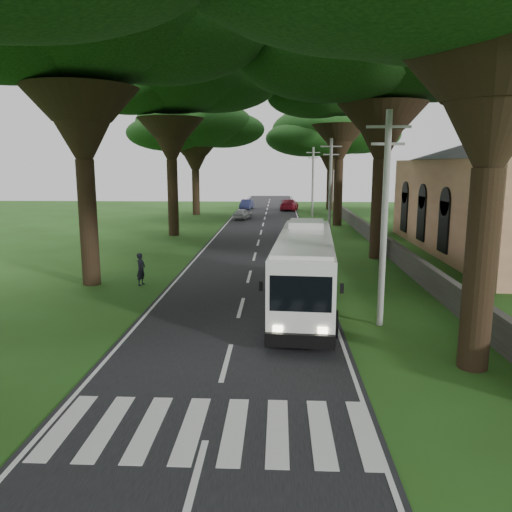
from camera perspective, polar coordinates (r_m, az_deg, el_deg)
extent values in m
plane|color=#264B15|center=(14.06, -4.27, -15.20)|extent=(140.00, 140.00, 0.00)
cube|color=black|center=(38.10, 0.20, 1.28)|extent=(8.00, 120.00, 0.04)
cube|color=silver|center=(12.31, -5.44, -19.21)|extent=(8.00, 3.00, 0.01)
cube|color=#383533|center=(37.72, 13.93, 1.79)|extent=(0.35, 50.00, 1.20)
cylinder|color=gray|center=(19.10, 14.46, 3.87)|extent=(0.24, 0.24, 8.00)
cube|color=gray|center=(19.03, 14.93, 14.08)|extent=(1.60, 0.10, 0.10)
cube|color=gray|center=(19.00, 14.85, 12.28)|extent=(1.20, 0.10, 0.10)
cylinder|color=gray|center=(38.83, 8.47, 7.26)|extent=(0.24, 0.24, 8.00)
cube|color=gray|center=(38.80, 8.60, 12.28)|extent=(1.60, 0.10, 0.10)
cube|color=gray|center=(38.79, 8.58, 11.40)|extent=(1.20, 0.10, 0.10)
cylinder|color=gray|center=(58.75, 6.50, 8.35)|extent=(0.24, 0.24, 8.00)
cube|color=gray|center=(58.73, 6.57, 11.67)|extent=(1.60, 0.10, 0.10)
cube|color=gray|center=(58.72, 6.56, 11.08)|extent=(1.20, 0.10, 0.10)
cylinder|color=black|center=(26.55, -18.61, 3.59)|extent=(0.90, 0.90, 6.32)
cone|color=black|center=(26.47, -19.26, 14.52)|extent=(3.20, 3.20, 3.80)
ellipsoid|color=black|center=(27.29, -19.93, 24.65)|extent=(14.91, 14.91, 6.26)
cylinder|color=black|center=(43.63, -9.47, 6.57)|extent=(0.90, 0.90, 6.48)
cone|color=black|center=(43.60, -9.68, 13.32)|extent=(3.20, 3.20, 3.80)
ellipsoid|color=black|center=(44.15, -9.89, 19.83)|extent=(14.89, 14.89, 6.25)
cylinder|color=black|center=(61.51, -6.88, 7.18)|extent=(0.90, 0.90, 5.32)
cone|color=black|center=(61.43, -6.97, 11.43)|extent=(3.20, 3.20, 3.80)
ellipsoid|color=black|center=(61.60, -7.05, 14.78)|extent=(13.82, 13.82, 5.80)
cylinder|color=black|center=(16.03, 24.21, -1.59)|extent=(0.90, 0.90, 5.98)
cone|color=black|center=(15.84, 25.58, 16.00)|extent=(3.20, 3.20, 3.80)
cylinder|color=black|center=(33.33, 13.76, 5.20)|extent=(0.90, 0.90, 6.41)
cone|color=black|center=(33.28, 14.15, 13.99)|extent=(3.20, 3.20, 3.80)
ellipsoid|color=black|center=(33.97, 14.55, 22.32)|extent=(16.16, 16.16, 6.79)
cylinder|color=black|center=(51.00, 9.34, 7.14)|extent=(0.90, 0.90, 6.51)
cone|color=black|center=(50.98, 9.52, 12.93)|extent=(3.20, 3.20, 3.80)
ellipsoid|color=black|center=(51.46, 9.70, 18.56)|extent=(12.90, 12.90, 5.42)
cylinder|color=black|center=(69.02, 8.43, 7.45)|extent=(0.90, 0.90, 5.20)
cone|color=black|center=(68.94, 8.54, 11.19)|extent=(3.20, 3.20, 3.80)
ellipsoid|color=black|center=(69.07, 8.62, 14.06)|extent=(15.84, 15.84, 6.65)
cube|color=white|center=(21.24, 5.57, -1.41)|extent=(3.04, 10.94, 2.66)
cube|color=black|center=(21.43, 5.60, -0.26)|extent=(2.95, 8.97, 0.99)
cube|color=black|center=(21.54, 5.51, -4.75)|extent=(3.08, 10.98, 0.32)
cube|color=red|center=(21.37, 5.54, -3.01)|extent=(3.01, 9.87, 0.16)
cube|color=white|center=(21.00, 5.63, 2.28)|extent=(2.82, 10.39, 0.16)
cylinder|color=black|center=(18.13, 1.64, -7.49)|extent=(0.39, 1.01, 0.99)
cylinder|color=black|center=(18.08, 8.82, -7.67)|extent=(0.39, 1.01, 0.99)
cylinder|color=black|center=(24.89, 3.11, -2.53)|extent=(0.39, 1.01, 0.99)
cylinder|color=black|center=(24.85, 8.30, -2.65)|extent=(0.39, 1.01, 0.99)
imported|color=#BABABF|center=(55.85, -1.54, 4.84)|extent=(2.24, 3.75, 1.19)
imported|color=navy|center=(68.64, -1.09, 5.93)|extent=(1.80, 4.07, 1.30)
imported|color=maroon|center=(66.91, 3.82, 5.88)|extent=(2.73, 5.39, 1.50)
imported|color=black|center=(26.00, -13.01, -1.48)|extent=(0.54, 0.69, 1.66)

